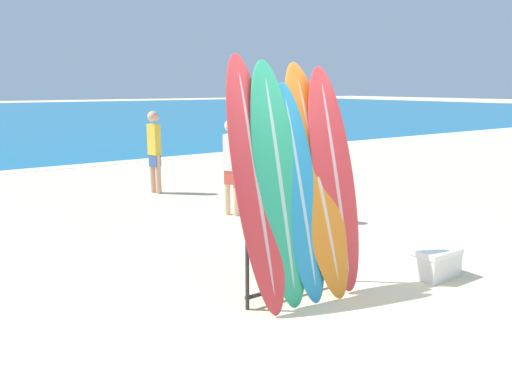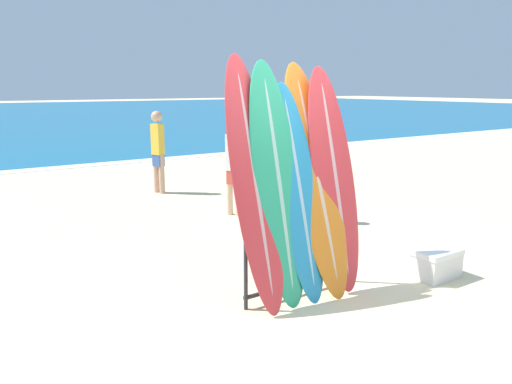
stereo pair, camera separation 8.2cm
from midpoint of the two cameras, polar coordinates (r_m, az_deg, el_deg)
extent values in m
plane|color=beige|center=(5.10, 11.21, -13.02)|extent=(160.00, 160.00, 0.00)
cube|color=white|center=(14.43, -20.60, 2.73)|extent=(120.00, 0.60, 0.01)
cylinder|color=#28282D|center=(4.83, -1.50, -8.25)|extent=(0.04, 0.04, 0.93)
cylinder|color=#28282D|center=(5.61, 9.78, -5.53)|extent=(0.04, 0.04, 0.93)
cylinder|color=#28282D|center=(5.07, 4.66, -2.06)|extent=(1.34, 0.04, 0.04)
cylinder|color=#28282D|center=(5.31, 4.51, -10.36)|extent=(1.34, 0.04, 0.04)
ellipsoid|color=red|center=(4.75, -0.51, 0.99)|extent=(0.48, 0.76, 2.46)
ellipsoid|color=#D59E9F|center=(4.75, -0.51, 0.99)|extent=(0.09, 0.74, 2.36)
ellipsoid|color=#289E70|center=(4.88, 2.15, 0.94)|extent=(0.54, 0.66, 2.41)
ellipsoid|color=#9AC3B3|center=(4.88, 2.15, 0.94)|extent=(0.10, 0.64, 2.31)
ellipsoid|color=teal|center=(5.03, 4.50, 0.01)|extent=(0.48, 0.70, 2.19)
ellipsoid|color=#98BACC|center=(5.03, 4.50, 0.01)|extent=(0.09, 0.68, 2.11)
ellipsoid|color=orange|center=(5.22, 6.48, 1.58)|extent=(0.57, 0.91, 2.40)
ellipsoid|color=beige|center=(5.22, 6.48, 1.58)|extent=(0.10, 0.89, 2.31)
ellipsoid|color=red|center=(5.34, 8.49, 1.53)|extent=(0.56, 0.67, 2.36)
ellipsoid|color=#D59E9F|center=(5.34, 8.49, 1.53)|extent=(0.10, 0.66, 2.27)
cylinder|color=tan|center=(10.26, -11.33, 1.97)|extent=(0.11, 0.11, 0.79)
cylinder|color=tan|center=(10.39, -11.95, 2.07)|extent=(0.11, 0.11, 0.79)
cube|color=#385693|center=(10.28, -11.70, 3.53)|extent=(0.20, 0.25, 0.24)
cube|color=gold|center=(10.23, -11.81, 5.90)|extent=(0.22, 0.28, 0.62)
sphere|color=tan|center=(10.20, -11.92, 8.43)|extent=(0.22, 0.22, 0.22)
cylinder|color=beige|center=(8.34, -2.57, -0.16)|extent=(0.11, 0.11, 0.77)
cylinder|color=beige|center=(8.42, -3.59, -0.06)|extent=(0.11, 0.11, 0.77)
cube|color=#CC4C3D|center=(8.33, -3.10, 1.69)|extent=(0.23, 0.25, 0.23)
cube|color=white|center=(8.26, -3.13, 4.52)|extent=(0.25, 0.28, 0.60)
sphere|color=beige|center=(8.22, -3.17, 7.58)|extent=(0.22, 0.22, 0.22)
cylinder|color=#846047|center=(7.99, 3.53, -0.88)|extent=(0.10, 0.10, 0.72)
cylinder|color=#846047|center=(8.00, 4.65, -0.89)|extent=(0.10, 0.10, 0.72)
cube|color=gold|center=(7.94, 4.12, 0.89)|extent=(0.24, 0.22, 0.22)
cube|color=#3370BC|center=(7.88, 4.16, 3.67)|extent=(0.26, 0.24, 0.56)
sphere|color=#846047|center=(7.83, 4.20, 6.68)|extent=(0.20, 0.20, 0.20)
cube|color=silver|center=(6.09, 19.43, -7.88)|extent=(0.51, 0.34, 0.28)
cube|color=white|center=(6.04, 19.54, -6.38)|extent=(0.53, 0.36, 0.06)
camera|label=1|loc=(0.04, -90.41, -0.09)|focal=35.00mm
camera|label=2|loc=(0.04, 89.59, 0.09)|focal=35.00mm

